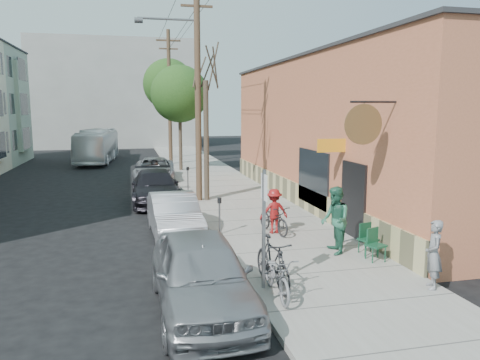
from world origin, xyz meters
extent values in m
plane|color=black|center=(0.00, 0.00, 0.00)|extent=(120.00, 120.00, 0.00)
cube|color=gray|center=(4.25, 11.00, 0.07)|extent=(4.50, 58.00, 0.15)
cube|color=#B56343|center=(9.00, 5.00, 3.25)|extent=(5.00, 20.00, 6.50)
cube|color=#2B2B2D|center=(9.00, 5.00, 6.55)|extent=(5.20, 20.20, 0.12)
cube|color=tan|center=(6.48, 5.00, 0.55)|extent=(0.10, 20.00, 1.10)
cube|color=black|center=(6.47, -1.00, 1.30)|extent=(0.10, 1.60, 2.60)
cube|color=black|center=(6.47, 2.50, 1.60)|extent=(0.08, 3.00, 2.20)
cylinder|color=brown|center=(5.55, -3.20, 3.90)|extent=(1.10, 0.06, 1.10)
cube|color=orange|center=(6.00, -0.20, 3.10)|extent=(1.00, 0.08, 0.45)
cube|color=#9AAA90|center=(-9.25, 26.00, 4.50)|extent=(1.10, 3.20, 7.00)
cube|color=gray|center=(-2.00, 42.00, 6.00)|extent=(18.00, 8.00, 12.00)
cube|color=slate|center=(2.35, -4.68, 1.55)|extent=(0.07, 0.07, 2.80)
cube|color=silver|center=(2.35, -4.68, 2.55)|extent=(0.02, 0.45, 0.60)
cylinder|color=slate|center=(2.25, 0.27, 0.70)|extent=(0.06, 0.06, 1.10)
cylinder|color=black|center=(2.25, 0.27, 1.30)|extent=(0.14, 0.14, 0.18)
cylinder|color=slate|center=(2.25, 8.94, 0.70)|extent=(0.06, 0.06, 1.10)
cylinder|color=black|center=(2.25, 8.94, 1.30)|extent=(0.14, 0.14, 0.18)
cylinder|color=#503A28|center=(2.45, 6.34, 5.15)|extent=(0.28, 0.28, 10.00)
cube|color=#503A28|center=(2.45, 6.34, 8.75)|extent=(1.40, 0.10, 0.10)
cylinder|color=slate|center=(-0.05, 6.34, 8.05)|extent=(0.35, 0.24, 0.24)
cylinder|color=#503A28|center=(2.45, 21.30, 5.15)|extent=(0.28, 0.28, 10.00)
cube|color=#503A28|center=(2.45, 21.30, 9.35)|extent=(1.80, 0.12, 0.12)
cube|color=#503A28|center=(2.45, 21.30, 8.75)|extent=(1.40, 0.10, 0.10)
cylinder|color=#44392C|center=(2.80, 6.31, 2.87)|extent=(0.24, 0.24, 5.43)
cylinder|color=#44392C|center=(2.80, 17.46, 2.59)|extent=(0.24, 0.24, 4.88)
sphere|color=#28501C|center=(2.80, 17.46, 5.34)|extent=(3.88, 3.88, 3.88)
cylinder|color=#44392C|center=(2.80, 26.10, 3.10)|extent=(0.24, 0.24, 5.89)
sphere|color=#28501C|center=(2.80, 26.10, 6.41)|extent=(4.32, 4.32, 4.32)
imported|color=slate|center=(6.20, -5.60, 0.97)|extent=(0.59, 0.70, 1.63)
imported|color=#28644C|center=(5.10, -2.58, 1.13)|extent=(0.89, 1.07, 1.96)
imported|color=maroon|center=(4.06, -0.02, 0.91)|extent=(0.99, 0.59, 1.51)
imported|color=black|center=(4.06, -0.02, 0.63)|extent=(1.01, 1.91, 0.95)
imported|color=black|center=(2.58, -4.68, 0.75)|extent=(0.75, 2.04, 1.20)
imported|color=slate|center=(2.51, -5.22, 0.64)|extent=(0.70, 1.88, 0.98)
imported|color=#93949A|center=(0.80, -5.28, 0.83)|extent=(1.99, 4.87, 1.66)
imported|color=#AAAAB2|center=(0.80, 0.90, 0.72)|extent=(1.70, 4.43, 1.44)
imported|color=black|center=(0.47, 6.87, 0.75)|extent=(2.16, 5.18, 1.49)
imported|color=#929298|center=(0.80, 13.60, 0.70)|extent=(2.71, 5.23, 1.41)
imported|color=white|center=(-3.19, 25.06, 1.35)|extent=(3.06, 9.85, 2.70)
camera|label=1|loc=(-0.59, -14.76, 4.31)|focal=35.00mm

